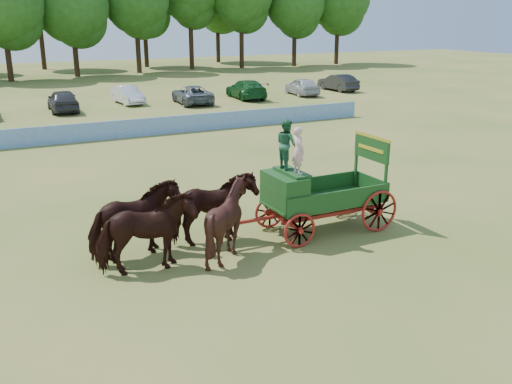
% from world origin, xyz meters
% --- Properties ---
extents(ground, '(160.00, 160.00, 0.00)m').
position_xyz_m(ground, '(0.00, 0.00, 0.00)').
color(ground, olive).
rests_on(ground, ground).
extents(horse_lead_left, '(2.71, 1.35, 2.24)m').
position_xyz_m(horse_lead_left, '(-8.28, -0.21, 1.12)').
color(horse_lead_left, black).
rests_on(horse_lead_left, ground).
extents(horse_lead_right, '(2.86, 1.78, 2.24)m').
position_xyz_m(horse_lead_right, '(-8.28, 0.89, 1.12)').
color(horse_lead_right, black).
rests_on(horse_lead_right, ground).
extents(horse_wheel_left, '(2.04, 1.82, 2.25)m').
position_xyz_m(horse_wheel_left, '(-5.88, -0.21, 1.12)').
color(horse_wheel_left, black).
rests_on(horse_wheel_left, ground).
extents(horse_wheel_right, '(2.72, 1.36, 2.24)m').
position_xyz_m(horse_wheel_right, '(-5.88, 0.89, 1.12)').
color(horse_wheel_right, black).
rests_on(horse_wheel_right, ground).
extents(farm_dray, '(5.99, 2.00, 3.71)m').
position_xyz_m(farm_dray, '(-2.91, 0.38, 1.62)').
color(farm_dray, '#A52A10').
rests_on(farm_dray, ground).
extents(sponsor_banner, '(26.00, 0.08, 1.05)m').
position_xyz_m(sponsor_banner, '(-1.00, 18.00, 0.53)').
color(sponsor_banner, '#2055AF').
rests_on(sponsor_banner, ground).
extents(parked_cars, '(47.30, 7.11, 1.64)m').
position_xyz_m(parked_cars, '(-3.76, 29.72, 0.77)').
color(parked_cars, silver).
rests_on(parked_cars, ground).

